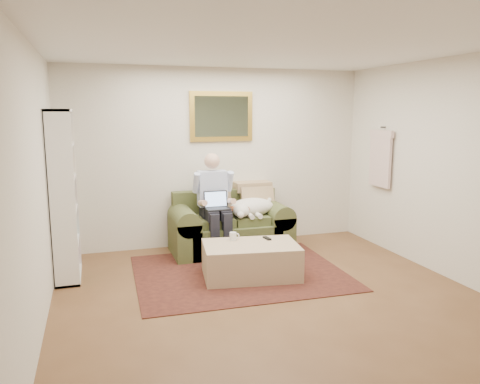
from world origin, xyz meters
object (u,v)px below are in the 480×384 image
bookshelf (64,195)px  ottoman (251,260)px  seated_man (216,206)px  laptop (217,204)px  sleeping_dog (252,207)px  coffee_mug (233,236)px  sofa (230,231)px

bookshelf → ottoman: bearing=-17.7°
seated_man → laptop: (0.00, -0.06, 0.03)m
seated_man → sleeping_dog: bearing=7.1°
seated_man → bookshelf: bearing=-171.4°
sleeping_dog → coffee_mug: sleeping_dog is taller
laptop → coffee_mug: (0.03, -0.67, -0.28)m
ottoman → bookshelf: size_ratio=0.56×
seated_man → laptop: 0.07m
coffee_mug → sleeping_dog: bearing=56.9°
seated_man → ottoman: 1.10m
sofa → bookshelf: size_ratio=0.84×
sofa → bookshelf: bookshelf is taller
sofa → sleeping_dog: size_ratio=2.43×
seated_man → laptop: size_ratio=4.33×
coffee_mug → laptop: bearing=92.6°
sofa → bookshelf: (-2.17, -0.44, 0.71)m
laptop → sleeping_dog: laptop is taller
laptop → ottoman: bearing=-78.4°
seated_man → ottoman: bearing=-79.2°
seated_man → coffee_mug: seated_man is taller
laptop → sleeping_dog: bearing=13.6°
laptop → bookshelf: bookshelf is taller
sleeping_dog → sofa: bearing=164.3°
laptop → sleeping_dog: (0.55, 0.13, -0.10)m
ottoman → bookshelf: 2.34m
sleeping_dog → ottoman: size_ratio=0.61×
ottoman → coffee_mug: coffee_mug is taller
sleeping_dog → coffee_mug: bearing=-123.1°
sofa → ottoman: size_ratio=1.49×
coffee_mug → bookshelf: size_ratio=0.05×
seated_man → ottoman: size_ratio=1.25×
ottoman → sofa: bearing=86.5°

